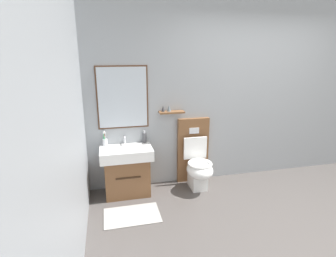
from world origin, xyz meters
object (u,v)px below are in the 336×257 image
at_px(toilet, 196,162).
at_px(soap_dispenser, 144,137).
at_px(toothbrush_cup, 105,141).
at_px(vanity_sink_left, 127,169).

distance_m(toilet, soap_dispenser, 0.85).
xyz_separation_m(toilet, soap_dispenser, (-0.74, 0.17, 0.38)).
bearing_deg(toothbrush_cup, vanity_sink_left, -29.75).
distance_m(toilet, toothbrush_cup, 1.35).
height_order(toilet, toothbrush_cup, toilet).
xyz_separation_m(toothbrush_cup, soap_dispenser, (0.56, 0.01, 0.01)).
height_order(toilet, soap_dispenser, toilet).
height_order(toothbrush_cup, soap_dispenser, toothbrush_cup).
bearing_deg(soap_dispenser, vanity_sink_left, -149.63).
relative_size(vanity_sink_left, toothbrush_cup, 3.39).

